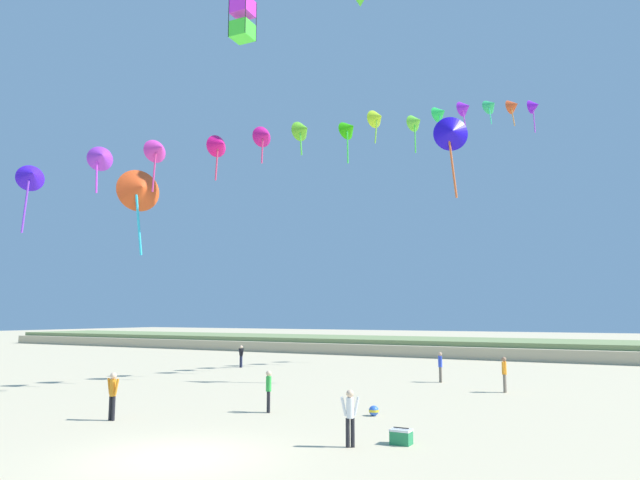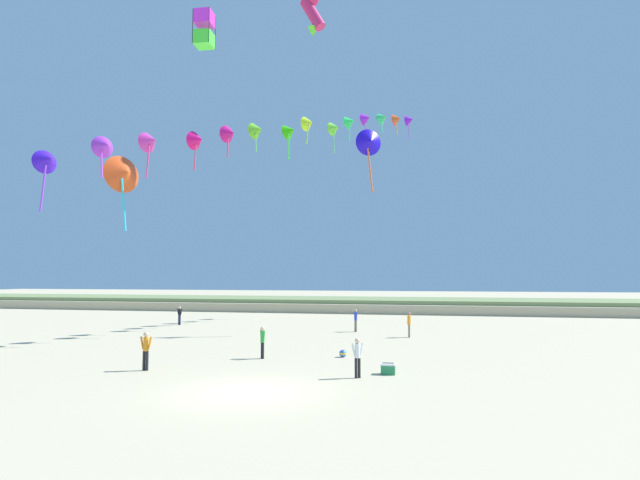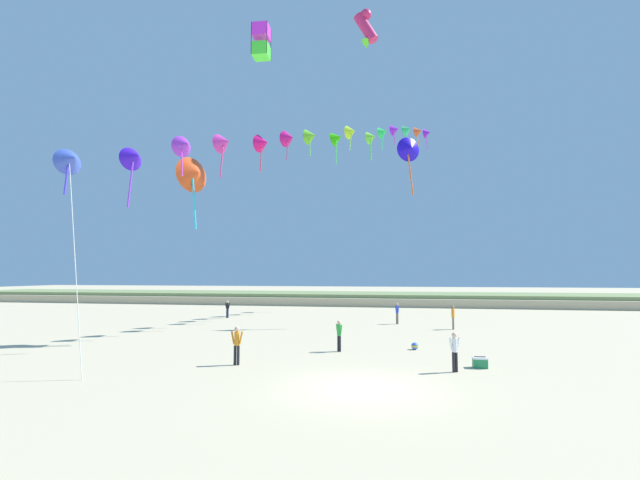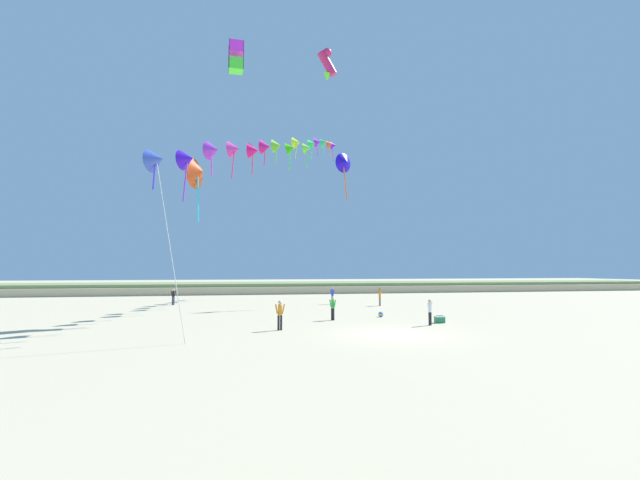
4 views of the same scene
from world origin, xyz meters
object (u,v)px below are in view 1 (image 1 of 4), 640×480
person_mid_center (241,355)px  beach_ball (374,411)px  person_far_left (440,365)px  person_far_right (269,388)px  person_near_right (350,414)px  large_kite_mid_trail (452,133)px  large_kite_low_lead (243,20)px  person_near_left (113,393)px  person_far_center (504,372)px  beach_cooler (401,437)px  large_kite_high_solo (140,189)px

person_mid_center → beach_ball: size_ratio=4.17×
person_far_left → person_far_right: 12.80m
person_near_right → large_kite_mid_trail: large_kite_mid_trail is taller
person_near_right → person_far_left: 16.26m
large_kite_low_lead → beach_ball: large_kite_low_lead is taller
person_near_left → person_far_center: bearing=52.8°
person_far_right → beach_cooler: (6.20, -2.63, -0.67)m
person_near_left → person_far_right: bearing=45.5°
large_kite_high_solo → person_far_right: bearing=-10.6°
person_far_left → beach_cooler: 15.50m
person_near_right → beach_cooler: bearing=41.8°
person_near_right → person_mid_center: bearing=133.2°
person_near_right → large_kite_high_solo: size_ratio=0.35×
person_far_right → person_near_left: bearing=-134.5°
person_far_left → beach_cooler: bearing=-77.4°
person_mid_center → large_kite_low_lead: 21.76m
person_near_left → large_kite_low_lead: (-2.61, 10.51, 19.46)m
person_near_left → large_kite_low_lead: large_kite_low_lead is taller
person_far_left → beach_ball: (0.91, -11.26, -0.75)m
beach_ball → person_far_right: bearing=-161.7°
person_far_left → person_far_center: 4.63m
person_far_center → beach_ball: person_far_center is taller
beach_cooler → beach_ball: (-2.48, 3.85, -0.03)m
person_mid_center → beach_ball: (15.66, -13.29, -0.69)m
person_far_right → person_near_right: bearing=-35.4°
person_near_right → large_kite_mid_trail: bearing=94.1°
person_near_right → person_far_right: (-5.09, 3.61, -0.00)m
large_kite_low_lead → person_far_left: bearing=32.4°
person_far_center → large_kite_high_solo: (-15.43, -8.27, 8.80)m
person_far_right → large_kite_low_lead: size_ratio=0.64×
person_far_left → beach_ball: size_ratio=4.44×
person_mid_center → beach_cooler: (18.14, -17.14, -0.66)m
person_mid_center → large_kite_mid_trail: size_ratio=0.32×
large_kite_high_solo → beach_cooler: bearing=-15.9°
person_mid_center → large_kite_high_solo: 15.95m
person_far_center → large_kite_mid_trail: (-2.68, 2.02, 12.63)m
person_mid_center → person_far_center: bearing=-13.9°
person_far_center → beach_cooler: (-0.46, -12.54, -0.73)m
person_near_right → large_kite_mid_trail: (-1.12, 15.56, 12.69)m
person_near_right → person_far_right: person_near_right is taller
person_far_center → person_near_left: bearing=-127.2°
beach_cooler → person_far_center: bearing=87.9°
person_far_left → large_kite_low_lead: size_ratio=0.67×
person_far_right → beach_cooler: size_ratio=2.65×
person_near_right → beach_cooler: person_near_right is taller
person_mid_center → large_kite_mid_trail: (15.91, -2.57, 12.71)m
person_far_right → beach_cooler: bearing=-23.0°
person_mid_center → large_kite_low_lead: bearing=-55.3°
large_kite_mid_trail → person_mid_center: bearing=170.8°
person_near_right → beach_cooler: (1.11, 0.99, -0.68)m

